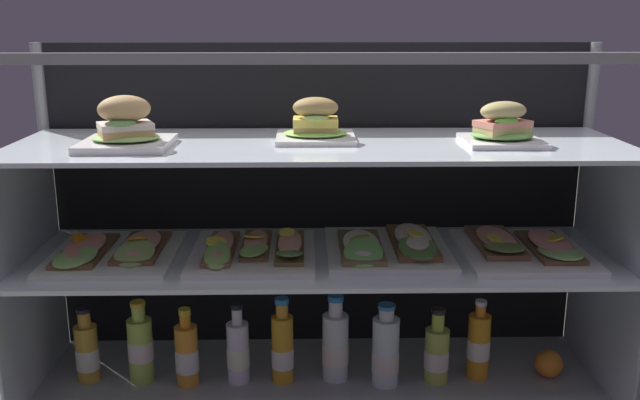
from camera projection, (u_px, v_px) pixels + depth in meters
The scene contains 24 objects.
ground_plane at pixel (320, 395), 1.92m from camera, with size 6.00×6.00×0.02m, color #5B5D52.
case_base_deck at pixel (320, 386), 1.91m from camera, with size 1.55×0.52×0.03m, color #B6BCBB.
case_frame at pixel (319, 199), 1.95m from camera, with size 1.55×0.52×0.91m.
riser_lower_tier at pixel (320, 321), 1.86m from camera, with size 1.49×0.46×0.34m.
shelf_lower_glass at pixel (320, 257), 1.82m from camera, with size 1.51×0.47×0.01m, color silver.
riser_upper_tier at pixel (320, 202), 1.78m from camera, with size 1.49×0.46×0.28m.
shelf_upper_glass at pixel (320, 145), 1.74m from camera, with size 1.51×0.47×0.01m, color silver.
plated_roll_sandwich_near_left_corner at pixel (126, 129), 1.67m from camera, with size 0.21×0.21×0.12m.
plated_roll_sandwich_left_of_center at pixel (315, 125), 1.77m from camera, with size 0.20×0.20×0.11m.
plated_roll_sandwich_right_of_center at pixel (502, 128), 1.72m from camera, with size 0.18×0.18×0.10m.
open_sandwich_tray_near_left_corner at pixel (113, 251), 1.79m from camera, with size 0.31×0.35×0.06m.
open_sandwich_tray_near_right_corner at pixel (254, 249), 1.80m from camera, with size 0.31×0.35×0.05m.
open_sandwich_tray_mid_right at pixel (389, 246), 1.82m from camera, with size 0.31×0.35×0.06m.
open_sandwich_tray_center at pixel (524, 248), 1.81m from camera, with size 0.31×0.35×0.06m.
juice_bottle_front_middle at pixel (87, 352), 1.89m from camera, with size 0.06×0.06×0.21m.
juice_bottle_back_right at pixel (141, 348), 1.88m from camera, with size 0.07×0.07×0.23m.
juice_bottle_near_post at pixel (187, 355), 1.87m from camera, with size 0.06×0.06×0.21m.
juice_bottle_front_fourth at pixel (238, 351), 1.88m from camera, with size 0.06×0.06×0.22m.
juice_bottle_front_left_end at pixel (283, 347), 1.88m from camera, with size 0.06×0.06×0.24m.
juice_bottle_back_center at pixel (335, 346), 1.89m from camera, with size 0.07×0.07×0.24m.
juice_bottle_front_right_end at pixel (386, 352), 1.86m from camera, with size 0.07×0.07×0.23m.
juice_bottle_tucked_behind at pixel (437, 353), 1.88m from camera, with size 0.07×0.07×0.21m.
juice_bottle_back_left at pixel (479, 345), 1.90m from camera, with size 0.06×0.06×0.22m.
orange_fruit_beside_bottles at pixel (549, 363), 1.92m from camera, with size 0.08×0.08×0.08m, color orange.
Camera 1 is at (-0.04, -1.72, 0.98)m, focal length 39.81 mm.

